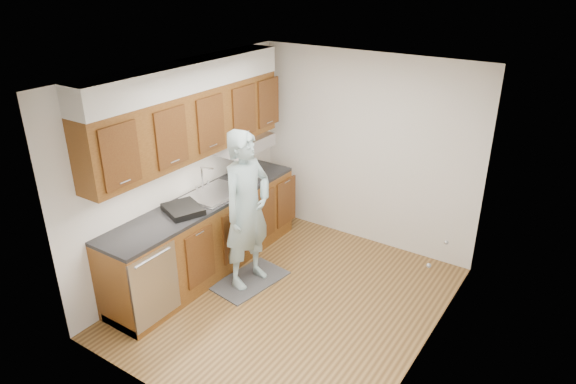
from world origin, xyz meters
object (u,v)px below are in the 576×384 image
object	(u,v)px
person	(247,200)
soap_bottle_b	(252,168)
soap_bottle_c	(255,172)
dish_rack	(183,209)
soap_bottle_a	(236,166)

from	to	relation	value
person	soap_bottle_b	world-z (taller)	person
soap_bottle_c	dish_rack	bearing A→B (deg)	-93.69
person	soap_bottle_a	distance (m)	1.00
person	soap_bottle_c	world-z (taller)	person
dish_rack	soap_bottle_b	bearing A→B (deg)	112.77
soap_bottle_a	soap_bottle_c	world-z (taller)	soap_bottle_a
person	soap_bottle_c	size ratio (longest dim) A/B	12.18
soap_bottle_a	soap_bottle_b	bearing A→B (deg)	44.57
person	soap_bottle_c	distance (m)	0.92
soap_bottle_a	dish_rack	world-z (taller)	soap_bottle_a
soap_bottle_a	soap_bottle_b	distance (m)	0.21
person	dish_rack	distance (m)	0.71
soap_bottle_a	soap_bottle_b	xyz separation A→B (m)	(0.15, 0.15, -0.05)
person	soap_bottle_b	size ratio (longest dim) A/B	11.19
dish_rack	soap_bottle_a	bearing A→B (deg)	120.34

